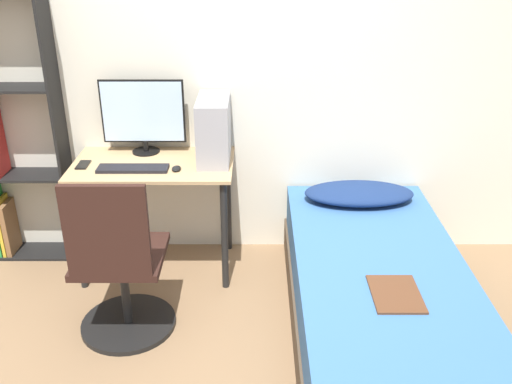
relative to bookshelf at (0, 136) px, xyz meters
The scene contains 12 objects.
wall_back 1.47m from the bookshelf, ahead, with size 8.00×0.05×2.50m.
desk 1.05m from the bookshelf, 10.10° to the right, with size 1.02×0.59×0.77m.
bookshelf is the anchor object (origin of this frame).
office_chair 1.37m from the bookshelf, 44.31° to the right, with size 0.55×0.55×1.00m.
bed 2.58m from the bookshelf, 20.42° to the right, with size 0.94×1.98×0.48m.
pillow 2.37m from the bookshelf, ahead, with size 0.72×0.36×0.11m.
magazine 2.67m from the bookshelf, 27.27° to the right, with size 0.24×0.32×0.01m.
monitor 0.94m from the bookshelf, ahead, with size 0.54×0.18×0.49m.
keyboard 0.96m from the bookshelf, 18.26° to the right, with size 0.44×0.12×0.02m.
pc_tower 1.40m from the bookshelf, ahead, with size 0.20×0.42×0.40m.
mouse 1.21m from the bookshelf, 14.27° to the right, with size 0.06×0.09×0.02m.
phone 0.63m from the bookshelf, 21.29° to the right, with size 0.07×0.14×0.01m.
Camera 1 is at (0.25, -2.21, 2.12)m, focal length 40.00 mm.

